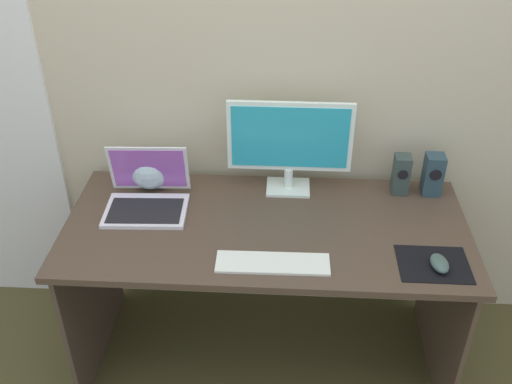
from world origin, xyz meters
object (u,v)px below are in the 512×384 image
at_px(mouse, 440,263).
at_px(speaker_right, 433,175).
at_px(keyboard_external, 273,263).
at_px(laptop, 147,196).
at_px(speaker_near_monitor, 401,174).
at_px(monitor, 290,143).
at_px(fishbowl, 150,168).

bearing_deg(mouse, speaker_right, 76.19).
xyz_separation_m(speaker_right, keyboard_external, (-0.64, -0.49, -0.08)).
bearing_deg(mouse, keyboard_external, 174.45).
distance_m(speaker_right, laptop, 1.16).
height_order(speaker_near_monitor, keyboard_external, speaker_near_monitor).
bearing_deg(monitor, mouse, -41.72).
height_order(monitor, speaker_right, monitor).
bearing_deg(monitor, keyboard_external, -95.61).
bearing_deg(laptop, mouse, -15.99).
bearing_deg(monitor, speaker_right, 0.35).
height_order(speaker_right, fishbowl, speaker_right).
xyz_separation_m(speaker_near_monitor, laptop, (-1.02, -0.16, -0.04)).
height_order(fishbowl, keyboard_external, fishbowl).
xyz_separation_m(speaker_right, laptop, (-1.15, -0.16, -0.04)).
xyz_separation_m(laptop, fishbowl, (-0.01, 0.15, 0.04)).
bearing_deg(fishbowl, keyboard_external, -42.36).
bearing_deg(monitor, speaker_near_monitor, 0.45).
height_order(speaker_right, speaker_near_monitor, speaker_right).
height_order(keyboard_external, mouse, mouse).
bearing_deg(speaker_right, fishbowl, -179.50).
bearing_deg(laptop, fishbowl, 95.30).
xyz_separation_m(monitor, laptop, (-0.56, -0.16, -0.17)).
height_order(laptop, keyboard_external, laptop).
height_order(laptop, mouse, laptop).
xyz_separation_m(laptop, keyboard_external, (0.51, -0.33, -0.04)).
bearing_deg(speaker_near_monitor, laptop, -170.87).
distance_m(speaker_near_monitor, fishbowl, 1.04).
height_order(monitor, speaker_near_monitor, monitor).
distance_m(monitor, speaker_right, 0.60).
height_order(speaker_right, laptop, laptop).
bearing_deg(speaker_near_monitor, fishbowl, -179.44).
bearing_deg(keyboard_external, monitor, 83.64).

